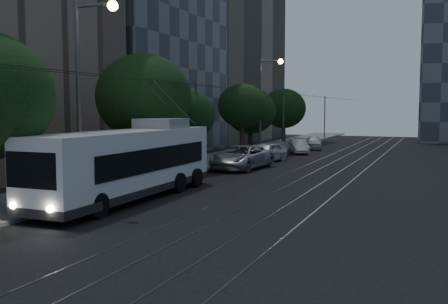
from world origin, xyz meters
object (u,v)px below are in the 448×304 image
Objects in this scene: trolleybus at (130,163)px; streetlamp_far at (264,96)px; car_white_c at (299,147)px; car_white_a at (266,152)px; pickup_silver at (242,157)px; streetlamp_near at (86,81)px; car_white_b at (274,149)px; car_white_d at (313,142)px.

streetlamp_far reaches higher than trolleybus.
car_white_c is 6.58m from streetlamp_far.
car_white_a is 0.53× the size of streetlamp_far.
pickup_silver is 5.13m from car_white_a.
trolleybus is 1.44× the size of streetlamp_far.
pickup_silver is 13.36m from car_white_c.
car_white_c is 28.76m from streetlamp_near.
pickup_silver is 10.47m from car_white_b.
car_white_d is 0.47× the size of streetlamp_near.
car_white_d is (0.09, 5.62, 0.06)m from car_white_c.
trolleybus is 2.88× the size of car_white_b.
streetlamp_near reaches higher than car_white_a.
trolleybus is 12.99m from pickup_silver.
pickup_silver is at bearing -81.03° from streetlamp_far.
streetlamp_far is at bearing -114.84° from car_white_d.
car_white_c is at bearing -103.68° from car_white_d.
trolleybus is at bearing -104.89° from car_white_d.
car_white_c is (0.46, 8.22, -0.12)m from car_white_a.
streetlamp_near reaches higher than pickup_silver.
trolleybus is 2.10× the size of pickup_silver.
pickup_silver reaches higher than car_white_d.
streetlamp_far reaches higher than car_white_c.
car_white_c is (1.12, 26.30, -1.06)m from trolleybus.
car_white_a is at bearing -69.35° from car_white_b.
car_white_d is at bearing 64.31° from car_white_c.
trolleybus is 3.14× the size of car_white_c.
car_white_a is 0.51× the size of streetlamp_near.
car_white_c is at bearing 85.94° from streetlamp_near.
pickup_silver is 0.69× the size of streetlamp_far.
streetlamp_near is at bearing -89.99° from streetlamp_far.
car_white_d is at bearing 97.46° from car_white_a.
streetlamp_near reaches higher than car_white_b.
trolleybus is at bearing -82.33° from car_white_a.
trolleybus reaches higher than pickup_silver.
streetlamp_far is at bearing -140.41° from car_white_c.
streetlamp_near is at bearing -90.05° from pickup_silver.
car_white_b is 25.82m from streetlamp_near.
pickup_silver is 15.70m from streetlamp_near.
car_white_d is (1.60, 8.55, 0.08)m from car_white_b.
streetlamp_near is at bearing -81.64° from car_white_b.
car_white_a is at bearing 85.60° from streetlamp_near.
streetlamp_far is (-0.50, -1.25, 4.69)m from car_white_b.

